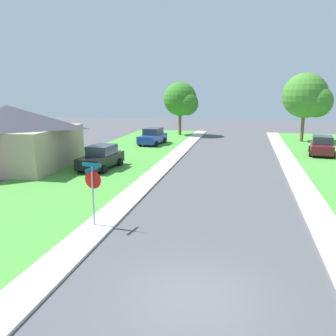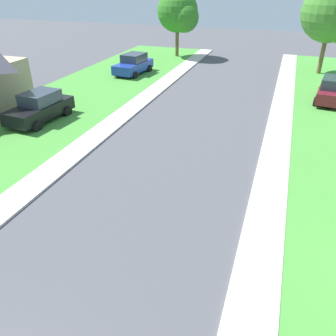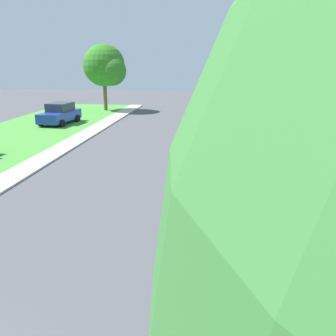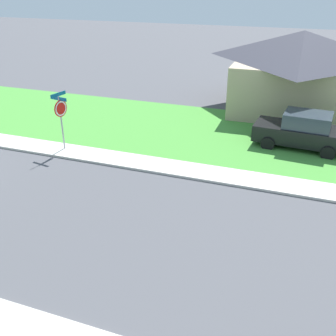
{
  "view_description": "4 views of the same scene",
  "coord_description": "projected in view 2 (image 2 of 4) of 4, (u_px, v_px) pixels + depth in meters",
  "views": [
    {
      "loc": [
        1.21,
        -8.86,
        5.7
      ],
      "look_at": [
        -2.93,
        10.07,
        1.4
      ],
      "focal_mm": 37.95,
      "sensor_mm": 36.0,
      "label": 1
    },
    {
      "loc": [
        4.57,
        -1.18,
        7.68
      ],
      "look_at": [
        0.96,
        9.38,
        1.4
      ],
      "focal_mm": 36.62,
      "sensor_mm": 36.0,
      "label": 2
    },
    {
      "loc": [
        4.67,
        -2.97,
        5.39
      ],
      "look_at": [
        2.85,
        10.62,
        1.4
      ],
      "focal_mm": 41.12,
      "sensor_mm": 36.0,
      "label": 3
    },
    {
      "loc": [
        9.59,
        14.73,
        7.38
      ],
      "look_at": [
        -1.98,
        10.54,
        1.4
      ],
      "focal_mm": 42.07,
      "sensor_mm": 36.0,
      "label": 4
    }
  ],
  "objects": [
    {
      "name": "car_black_far_down_street",
      "position": [
        40.0,
        107.0,
        20.29
      ],
      "size": [
        2.3,
        4.43,
        1.76
      ],
      "color": "black",
      "rests_on": "ground"
    },
    {
      "name": "car_blue_behind_trees",
      "position": [
        133.0,
        64.0,
        30.11
      ],
      "size": [
        2.37,
        4.46,
        1.76
      ],
      "color": "#1E389E",
      "rests_on": "ground"
    },
    {
      "name": "lawn_west",
      "position": [
        3.0,
        137.0,
        18.55
      ],
      "size": [
        8.0,
        56.0,
        0.08
      ],
      "primitive_type": "cube",
      "color": "#479338",
      "rests_on": "ground"
    },
    {
      "name": "sidewalk_west",
      "position": [
        79.0,
        149.0,
        17.22
      ],
      "size": [
        1.4,
        56.0,
        0.1
      ],
      "primitive_type": "cube",
      "color": "beige",
      "rests_on": "ground"
    },
    {
      "name": "tree_corner_large",
      "position": [
        335.0,
        15.0,
        28.01
      ],
      "size": [
        5.17,
        4.81,
        7.47
      ],
      "color": "brown",
      "rests_on": "ground"
    },
    {
      "name": "car_maroon_near_corner",
      "position": [
        333.0,
        90.0,
        23.27
      ],
      "size": [
        2.49,
        4.51,
        1.76
      ],
      "color": "maroon",
      "rests_on": "ground"
    },
    {
      "name": "sidewalk_east",
      "position": [
        271.0,
        181.0,
        14.57
      ],
      "size": [
        1.4,
        56.0,
        0.1
      ],
      "primitive_type": "cube",
      "color": "beige",
      "rests_on": "ground"
    },
    {
      "name": "tree_across_right",
      "position": [
        179.0,
        13.0,
        34.81
      ],
      "size": [
        4.46,
        4.15,
        6.61
      ],
      "color": "brown",
      "rests_on": "ground"
    }
  ]
}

